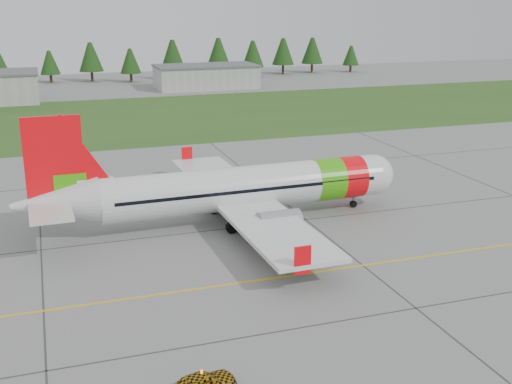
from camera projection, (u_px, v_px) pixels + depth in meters
name	position (u px, v px, depth m)	size (l,w,h in m)	color
ground	(284.00, 331.00, 42.27)	(320.00, 320.00, 0.00)	gray
aircraft	(237.00, 189.00, 62.14)	(37.81, 34.71, 11.45)	silver
follow_me_car	(201.00, 363.00, 34.88)	(1.59, 1.35, 3.95)	#CC900B
grass_strip	(122.00, 119.00, 116.63)	(320.00, 50.00, 0.03)	#30561E
taxi_guideline	(247.00, 282.00, 49.52)	(120.00, 0.25, 0.02)	gold
hangar_east	(206.00, 77.00, 156.18)	(24.00, 12.00, 5.20)	#A8A8A3
treeline	(93.00, 63.00, 165.98)	(160.00, 8.00, 10.00)	#1C3F14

